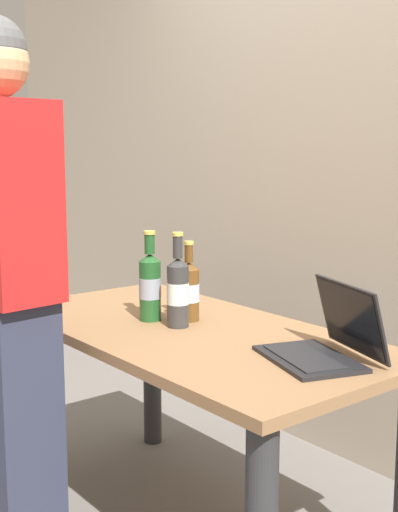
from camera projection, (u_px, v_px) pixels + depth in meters
name	position (u px, v px, depth m)	size (l,w,h in m)	color
desk	(190.00, 367.00, 2.30)	(1.44, 0.72, 0.71)	olive
laptop	(326.00, 342.00, 1.94)	(0.38, 0.36, 0.22)	black
beer_bottle_brown	(178.00, 290.00, 2.28)	(0.07, 0.07, 0.32)	#333333
beer_bottle_dark	(189.00, 290.00, 2.36)	(0.07, 0.07, 0.28)	brown
beer_bottle_green	(150.00, 285.00, 2.37)	(0.08, 0.08, 0.31)	#1E5123
person_figure	(3.00, 298.00, 2.03)	(0.40, 0.30, 1.68)	#2D3347
back_wall	(365.00, 150.00, 2.73)	(6.00, 0.10, 2.60)	tan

